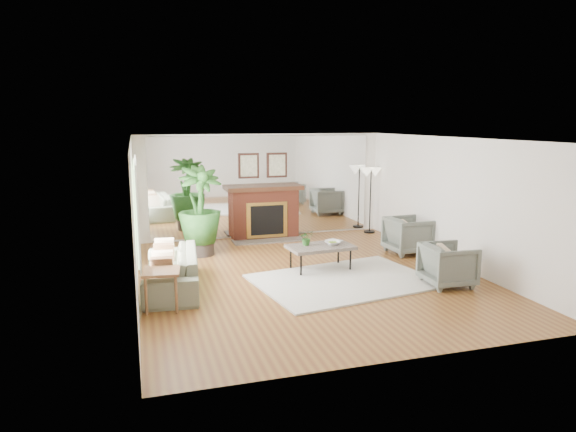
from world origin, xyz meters
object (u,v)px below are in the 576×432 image
object	(u,v)px
coffee_table	(321,248)
armchair_back	(408,235)
sofa	(171,270)
side_table	(162,276)
fireplace	(265,211)
potted_ficus	(200,208)
floor_lamp	(371,177)
armchair_front	(448,265)

from	to	relation	value
coffee_table	armchair_back	bearing A→B (deg)	17.18
coffee_table	sofa	size ratio (longest dim) A/B	0.58
side_table	armchair_back	bearing A→B (deg)	20.32
coffee_table	sofa	distance (m)	2.81
fireplace	sofa	size ratio (longest dim) A/B	0.93
potted_ficus	floor_lamp	xyz separation A→B (m)	(4.39, 1.01, 0.40)
armchair_front	side_table	world-z (taller)	armchair_front
sofa	armchair_front	bearing A→B (deg)	80.43
coffee_table	potted_ficus	bearing A→B (deg)	138.49
potted_ficus	floor_lamp	distance (m)	4.52
side_table	sofa	bearing A→B (deg)	78.37
sofa	potted_ficus	xyz separation A→B (m)	(0.76, 2.07, 0.69)
fireplace	armchair_front	xyz separation A→B (m)	(2.14, -4.43, -0.29)
coffee_table	potted_ficus	xyz separation A→B (m)	(-2.03, 1.80, 0.57)
fireplace	side_table	distance (m)	4.98
fireplace	potted_ficus	bearing A→B (deg)	-145.48
fireplace	coffee_table	world-z (taller)	fireplace
sofa	armchair_front	distance (m)	4.74
armchair_back	floor_lamp	bearing A→B (deg)	-5.04
coffee_table	sofa	world-z (taller)	sofa
side_table	armchair_front	bearing A→B (deg)	-2.68
fireplace	armchair_front	bearing A→B (deg)	-64.26
floor_lamp	side_table	bearing A→B (deg)	-142.86
armchair_back	floor_lamp	world-z (taller)	floor_lamp
armchair_back	side_table	size ratio (longest dim) A/B	1.40
coffee_table	potted_ficus	distance (m)	2.77
potted_ficus	armchair_front	bearing A→B (deg)	-40.48
sofa	armchair_front	size ratio (longest dim) A/B	2.73
armchair_front	side_table	distance (m)	4.80
fireplace	armchair_front	distance (m)	4.93
coffee_table	floor_lamp	distance (m)	3.79
coffee_table	side_table	distance (m)	3.24
fireplace	side_table	size ratio (longest dim) A/B	3.34
sofa	side_table	distance (m)	1.01
fireplace	potted_ficus	xyz separation A→B (m)	(-1.69, -1.16, 0.35)
coffee_table	armchair_back	xyz separation A→B (m)	(2.26, 0.70, -0.05)
sofa	fireplace	bearing A→B (deg)	147.93
coffee_table	armchair_front	xyz separation A→B (m)	(1.80, -1.47, -0.08)
fireplace	side_table	xyz separation A→B (m)	(-2.65, -4.21, -0.14)
sofa	side_table	size ratio (longest dim) A/B	3.58
fireplace	armchair_back	size ratio (longest dim) A/B	2.38
sofa	armchair_front	world-z (taller)	armchair_front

